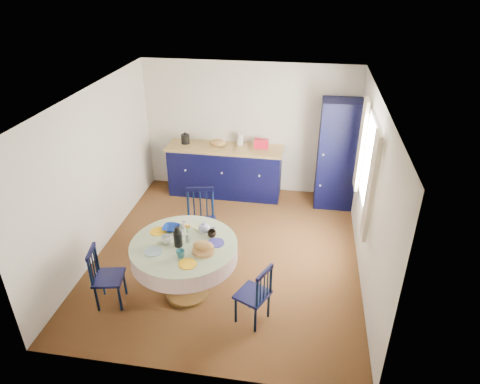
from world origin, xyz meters
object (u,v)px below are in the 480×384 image
object	(u,v)px
mug_d	(183,225)
pantry_cabinet	(338,155)
mug_a	(166,239)
chair_far	(201,221)
cobalt_bowl	(171,228)
chair_left	(106,276)
mug_b	(181,254)
kitchen_counter	(225,170)
dining_table	(185,252)
chair_right	(255,294)
mug_c	(212,234)

from	to	relation	value
mug_d	pantry_cabinet	bearing A→B (deg)	49.25
mug_a	mug_d	bearing A→B (deg)	72.33
mug_a	mug_d	size ratio (longest dim) A/B	1.32
chair_far	pantry_cabinet	bearing A→B (deg)	28.86
cobalt_bowl	mug_a	bearing A→B (deg)	-84.62
chair_left	mug_a	world-z (taller)	mug_a
mug_b	mug_d	size ratio (longest dim) A/B	1.11
kitchen_counter	cobalt_bowl	distance (m)	2.71
dining_table	mug_b	size ratio (longest dim) A/B	12.71
mug_b	dining_table	bearing A→B (deg)	97.51
mug_a	dining_table	bearing A→B (deg)	3.37
kitchen_counter	chair_right	xyz separation A→B (m)	(1.01, -3.30, -0.07)
mug_c	cobalt_bowl	world-z (taller)	mug_c
kitchen_counter	chair_far	distance (m)	1.92
chair_right	mug_c	xyz separation A→B (m)	(-0.65, 0.55, 0.46)
chair_far	chair_right	xyz separation A→B (m)	(1.02, -1.38, -0.09)
dining_table	chair_right	world-z (taller)	dining_table
kitchen_counter	chair_far	bearing A→B (deg)	-90.04
chair_left	mug_d	world-z (taller)	mug_d
chair_left	mug_c	distance (m)	1.49
mug_b	cobalt_bowl	size ratio (longest dim) A/B	0.48
chair_far	mug_d	bearing A→B (deg)	-107.15
chair_left	mug_d	size ratio (longest dim) A/B	8.74
kitchen_counter	mug_b	bearing A→B (deg)	-88.28
dining_table	mug_c	bearing A→B (deg)	33.10
chair_far	mug_a	distance (m)	1.13
mug_a	cobalt_bowl	size ratio (longest dim) A/B	0.57
chair_right	pantry_cabinet	bearing A→B (deg)	-173.11
dining_table	chair_far	world-z (taller)	dining_table
chair_far	mug_c	world-z (taller)	chair_far
kitchen_counter	mug_a	size ratio (longest dim) A/B	16.77
cobalt_bowl	kitchen_counter	bearing A→B (deg)	85.26
mug_c	cobalt_bowl	xyz separation A→B (m)	(-0.58, 0.07, -0.02)
pantry_cabinet	chair_right	distance (m)	3.41
mug_c	chair_far	bearing A→B (deg)	114.13
chair_far	cobalt_bowl	size ratio (longest dim) A/B	4.57
dining_table	mug_c	world-z (taller)	dining_table
chair_far	mug_b	distance (m)	1.38
mug_a	chair_right	bearing A→B (deg)	-15.14
chair_left	mug_b	world-z (taller)	mug_b
chair_far	mug_c	xyz separation A→B (m)	(0.37, -0.83, 0.37)
chair_far	chair_left	bearing A→B (deg)	-136.69
chair_far	kitchen_counter	bearing A→B (deg)	77.49
kitchen_counter	chair_left	xyz separation A→B (m)	(-0.96, -3.28, -0.06)
kitchen_counter	mug_d	size ratio (longest dim) A/B	22.08
kitchen_counter	mug_b	world-z (taller)	kitchen_counter
chair_left	chair_right	size ratio (longest dim) A/B	1.01
kitchen_counter	chair_far	xyz separation A→B (m)	(-0.02, -1.92, 0.03)
mug_b	mug_d	xyz separation A→B (m)	(-0.15, 0.64, -0.00)
cobalt_bowl	mug_b	bearing A→B (deg)	-62.41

